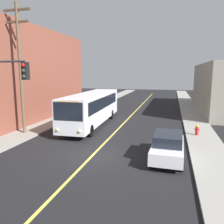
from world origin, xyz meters
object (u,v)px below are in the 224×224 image
city_bus (92,107)px  fire_hydrant (197,130)px  parked_car_white (168,146)px  utility_pole_near (20,64)px

city_bus → fire_hydrant: bearing=-11.5°
fire_hydrant → parked_car_white: bearing=-111.1°
city_bus → utility_pole_near: bearing=-132.1°
parked_car_white → utility_pole_near: 13.31m
parked_car_white → utility_pole_near: size_ratio=0.42×
parked_car_white → utility_pole_near: utility_pole_near is taller
fire_hydrant → utility_pole_near: bearing=-168.4°
parked_car_white → city_bus: bearing=134.3°
utility_pole_near → fire_hydrant: 15.43m
parked_car_white → fire_hydrant: (2.22, 5.74, -0.26)m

